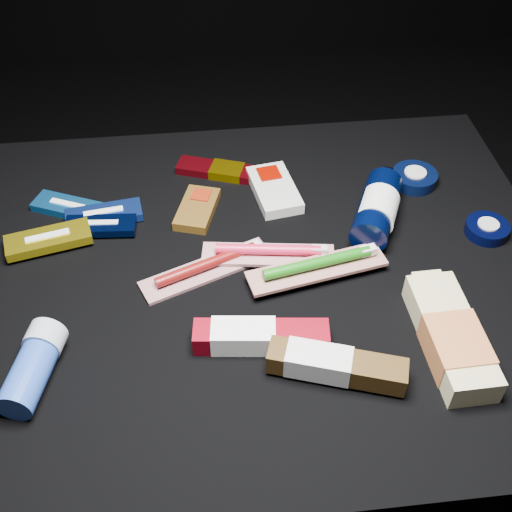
{
  "coord_description": "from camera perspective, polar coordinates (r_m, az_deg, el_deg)",
  "views": [
    {
      "loc": [
        -0.06,
        -0.69,
        1.11
      ],
      "look_at": [
        0.01,
        0.01,
        0.42
      ],
      "focal_mm": 45.0,
      "sensor_mm": 36.0,
      "label": 1
    }
  ],
  "objects": [
    {
      "name": "toothbrush_pack_1",
      "position": [
        1.0,
        1.26,
        0.31
      ],
      "size": [
        0.21,
        0.08,
        0.02
      ],
      "rotation": [
        0.0,
        0.0,
        -0.14
      ],
      "color": "silver",
      "rests_on": "cloth_table"
    },
    {
      "name": "bodywash_bottle",
      "position": [
        0.92,
        16.95,
        -6.96
      ],
      "size": [
        0.08,
        0.21,
        0.04
      ],
      "rotation": [
        0.0,
        0.0,
        0.02
      ],
      "color": "beige",
      "rests_on": "cloth_table"
    },
    {
      "name": "cream_tin_upper",
      "position": [
        1.18,
        13.9,
        6.77
      ],
      "size": [
        0.08,
        0.08,
        0.02
      ],
      "rotation": [
        0.0,
        0.0,
        -0.3
      ],
      "color": "black",
      "rests_on": "cloth_table"
    },
    {
      "name": "cloth_table",
      "position": [
        1.14,
        -0.7,
        -8.26
      ],
      "size": [
        0.98,
        0.78,
        0.4
      ],
      "primitive_type": "cube",
      "color": "black",
      "rests_on": "ground"
    },
    {
      "name": "clif_bar_0",
      "position": [
        1.09,
        -5.19,
        4.32
      ],
      "size": [
        0.09,
        0.12,
        0.02
      ],
      "rotation": [
        0.0,
        0.0,
        -0.31
      ],
      "color": "#563912",
      "rests_on": "cloth_table"
    },
    {
      "name": "clif_bar_1",
      "position": [
        1.13,
        1.56,
        6.08
      ],
      "size": [
        0.09,
        0.14,
        0.02
      ],
      "rotation": [
        0.0,
        0.0,
        0.16
      ],
      "color": "silver",
      "rests_on": "cloth_table"
    },
    {
      "name": "luna_bar_2",
      "position": [
        1.08,
        -13.65,
        2.63
      ],
      "size": [
        0.12,
        0.05,
        0.02
      ],
      "rotation": [
        0.0,
        0.0,
        -0.08
      ],
      "color": "black",
      "rests_on": "cloth_table"
    },
    {
      "name": "toothpaste_carton_green",
      "position": [
        0.86,
        6.61,
        -9.55
      ],
      "size": [
        0.18,
        0.1,
        0.04
      ],
      "rotation": [
        0.0,
        0.0,
        -0.33
      ],
      "color": "#3E280F",
      "rests_on": "cloth_table"
    },
    {
      "name": "cream_tin_lower",
      "position": [
        1.11,
        19.85,
        2.29
      ],
      "size": [
        0.07,
        0.07,
        0.02
      ],
      "rotation": [
        0.0,
        0.0,
        0.25
      ],
      "color": "black",
      "rests_on": "cloth_table"
    },
    {
      "name": "toothbrush_pack_2",
      "position": [
        0.97,
        5.62,
        -0.85
      ],
      "size": [
        0.22,
        0.09,
        0.02
      ],
      "rotation": [
        0.0,
        0.0,
        0.2
      ],
      "color": "#B9B0AE",
      "rests_on": "cloth_table"
    },
    {
      "name": "lotion_bottle",
      "position": [
        1.07,
        10.72,
        4.12
      ],
      "size": [
        0.12,
        0.19,
        0.06
      ],
      "rotation": [
        0.0,
        0.0,
        -0.43
      ],
      "color": "black",
      "rests_on": "cloth_table"
    },
    {
      "name": "toothbrush_pack_0",
      "position": [
        0.99,
        -4.27,
        -0.96
      ],
      "size": [
        0.21,
        0.12,
        0.02
      ],
      "rotation": [
        0.0,
        0.0,
        0.39
      ],
      "color": "#B6B0A9",
      "rests_on": "cloth_table"
    },
    {
      "name": "luna_bar_1",
      "position": [
        1.1,
        -13.36,
        3.58
      ],
      "size": [
        0.13,
        0.06,
        0.02
      ],
      "rotation": [
        0.0,
        0.0,
        0.14
      ],
      "color": "navy",
      "rests_on": "cloth_table"
    },
    {
      "name": "ground",
      "position": [
        1.31,
        -0.62,
        -13.53
      ],
      "size": [
        3.0,
        3.0,
        0.0
      ],
      "primitive_type": "plane",
      "color": "black",
      "rests_on": "ground"
    },
    {
      "name": "luna_bar_0",
      "position": [
        1.14,
        -16.35,
        4.19
      ],
      "size": [
        0.13,
        0.09,
        0.02
      ],
      "rotation": [
        0.0,
        0.0,
        -0.42
      ],
      "color": "blue",
      "rests_on": "cloth_table"
    },
    {
      "name": "luna_bar_3",
      "position": [
        1.07,
        -17.97,
        1.41
      ],
      "size": [
        0.14,
        0.08,
        0.02
      ],
      "rotation": [
        0.0,
        0.0,
        0.23
      ],
      "color": "#B29D13",
      "rests_on": "cloth_table"
    },
    {
      "name": "power_bar",
      "position": [
        1.17,
        -3.34,
        7.62
      ],
      "size": [
        0.14,
        0.09,
        0.02
      ],
      "rotation": [
        0.0,
        0.0,
        -0.34
      ],
      "color": "#68070F",
      "rests_on": "cloth_table"
    },
    {
      "name": "deodorant_stick",
      "position": [
        0.89,
        -19.19,
        -9.25
      ],
      "size": [
        0.08,
        0.13,
        0.05
      ],
      "rotation": [
        0.0,
        0.0,
        -0.25
      ],
      "color": "#2546A2",
      "rests_on": "cloth_table"
    },
    {
      "name": "toothpaste_carton_red",
      "position": [
        0.88,
        -0.11,
        -7.19
      ],
      "size": [
        0.19,
        0.06,
        0.04
      ],
      "rotation": [
        0.0,
        0.0,
        -0.11
      ],
      "color": "maroon",
      "rests_on": "cloth_table"
    }
  ]
}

